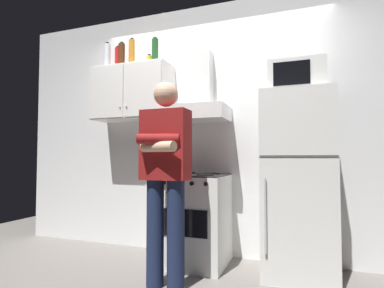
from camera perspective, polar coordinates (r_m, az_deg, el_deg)
ground_plane at (r=2.93m, az=0.00°, el=-23.05°), size 7.00×7.00×0.00m
back_wall_tiled at (r=3.34m, az=3.49°, el=2.99°), size 4.80×0.10×2.70m
upper_cabinet at (r=3.53m, az=-11.14°, el=9.30°), size 0.90×0.37×0.60m
stove_oven at (r=3.06m, az=0.72°, el=-13.77°), size 0.60×0.62×0.87m
range_hood at (r=3.17m, az=1.46°, el=7.79°), size 0.60×0.44×0.75m
refrigerator at (r=2.85m, az=19.25°, el=-7.00°), size 0.60×0.62×1.60m
microwave at (r=2.94m, az=18.97°, el=11.60°), size 0.48×0.37×0.28m
person_standing at (r=2.46m, az=-5.03°, el=-5.49°), size 0.38×0.33×1.64m
bottle_spice_jar at (r=3.57m, az=-8.02°, el=15.14°), size 0.06×0.06×0.13m
bottle_vodka_clear at (r=3.79m, az=-15.58°, el=15.52°), size 0.07×0.07×0.31m
bottle_wine_green at (r=3.53m, az=-6.93°, el=16.77°), size 0.07×0.07×0.30m
bottle_liquor_amber at (r=3.65m, az=-11.20°, el=16.33°), size 0.07×0.07×0.33m
bottle_soda_red at (r=3.78m, az=-13.70°, el=15.27°), size 0.07×0.07×0.28m
bottle_rum_dark at (r=3.70m, az=-13.02°, el=15.81°), size 0.07×0.07×0.29m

